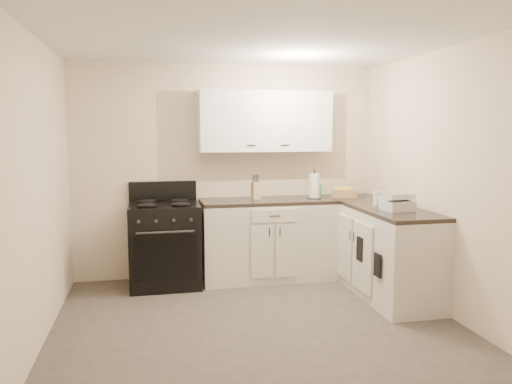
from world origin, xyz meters
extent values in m
plane|color=#473F38|center=(0.00, 0.00, 0.00)|extent=(3.60, 3.60, 0.00)
plane|color=white|center=(0.00, 0.00, 2.50)|extent=(3.60, 3.60, 0.00)
plane|color=beige|center=(0.00, 1.80, 1.25)|extent=(3.60, 0.00, 3.60)
plane|color=beige|center=(1.80, 0.00, 1.25)|extent=(0.00, 3.60, 3.60)
plane|color=beige|center=(-1.80, 0.00, 1.25)|extent=(0.00, 3.60, 3.60)
plane|color=beige|center=(0.00, -1.80, 1.25)|extent=(3.60, 0.00, 3.60)
cube|color=silver|center=(0.43, 1.50, 0.45)|extent=(1.55, 0.60, 0.90)
cube|color=silver|center=(1.50, 0.85, 0.45)|extent=(0.60, 1.90, 0.90)
cube|color=black|center=(0.43, 1.50, 0.92)|extent=(1.55, 0.60, 0.04)
cube|color=black|center=(1.50, 0.85, 0.92)|extent=(0.60, 1.90, 0.04)
cube|color=white|center=(0.43, 1.65, 1.84)|extent=(1.55, 0.30, 0.70)
cube|color=black|center=(-0.77, 1.48, 0.46)|extent=(0.77, 0.66, 0.93)
cube|color=tan|center=(0.29, 1.53, 1.04)|extent=(0.11, 0.10, 0.20)
cylinder|color=white|center=(0.98, 1.48, 1.09)|extent=(0.15, 0.15, 0.29)
cylinder|color=green|center=(1.04, 1.47, 1.03)|extent=(0.06, 0.06, 0.17)
cube|color=tan|center=(1.36, 1.49, 0.99)|extent=(0.34, 0.28, 0.10)
cube|color=silver|center=(1.50, 0.45, 0.99)|extent=(0.29, 0.28, 0.10)
cylinder|color=silver|center=(1.45, 0.80, 1.01)|extent=(0.12, 0.12, 0.15)
cube|color=black|center=(1.18, 0.18, 0.47)|extent=(0.02, 0.13, 0.22)
cube|color=black|center=(1.18, 0.59, 0.53)|extent=(0.02, 0.14, 0.25)
camera|label=1|loc=(-0.92, -4.07, 1.73)|focal=35.00mm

